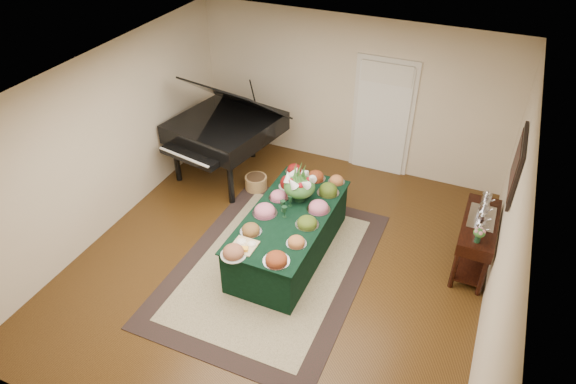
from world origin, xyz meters
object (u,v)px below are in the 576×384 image
at_px(floral_centerpiece, 300,183).
at_px(grand_piano, 225,127).
at_px(buffet_table, 289,234).
at_px(mahogany_sideboard, 478,232).

xyz_separation_m(floral_centerpiece, grand_piano, (-1.83, 1.13, -0.06)).
xyz_separation_m(buffet_table, grand_piano, (-1.83, 1.51, 0.58)).
xyz_separation_m(buffet_table, floral_centerpiece, (-0.01, 0.39, 0.64)).
distance_m(buffet_table, mahogany_sideboard, 2.59).
height_order(grand_piano, mahogany_sideboard, grand_piano).
distance_m(floral_centerpiece, grand_piano, 2.14).
bearing_deg(mahogany_sideboard, grand_piano, 170.36).
height_order(buffet_table, grand_piano, grand_piano).
xyz_separation_m(floral_centerpiece, mahogany_sideboard, (2.46, 0.40, -0.38)).
bearing_deg(floral_centerpiece, buffet_table, -89.15).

